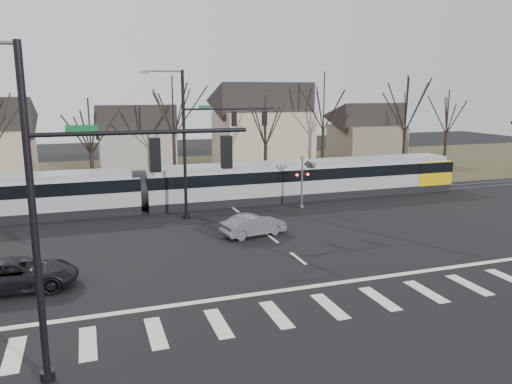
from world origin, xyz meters
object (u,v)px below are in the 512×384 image
object	(u,v)px
tram	(226,183)
rail_crossing_signal	(302,184)
suv	(17,275)
sedan	(254,225)

from	to	relation	value
tram	rail_crossing_signal	world-z (taller)	rail_crossing_signal
suv	rail_crossing_signal	bearing A→B (deg)	-59.50
tram	suv	distance (m)	19.45
tram	sedan	world-z (taller)	tram
rail_crossing_signal	suv	bearing A→B (deg)	-150.39
suv	rail_crossing_signal	xyz separation A→B (m)	(18.73, 10.64, 1.16)
tram	rail_crossing_signal	size ratio (longest dim) A/B	10.30
tram	suv	size ratio (longest dim) A/B	7.80
suv	sedan	bearing A→B (deg)	-68.77
sedan	rail_crossing_signal	world-z (taller)	rail_crossing_signal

